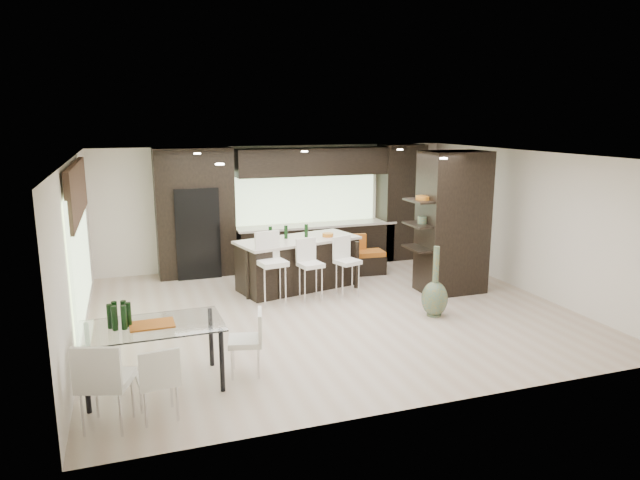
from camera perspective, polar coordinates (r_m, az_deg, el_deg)
name	(u,v)px	position (r m, az deg, el deg)	size (l,w,h in m)	color
ground	(331,311)	(10.01, 1.12, -7.14)	(8.00, 8.00, 0.00)	#C0A893
back_wall	(279,206)	(12.94, -4.17, 3.42)	(8.00, 0.02, 2.70)	white
left_wall	(76,253)	(9.12, -23.20, -1.23)	(0.02, 7.00, 2.70)	white
right_wall	(527,222)	(11.62, 20.04, 1.72)	(0.02, 7.00, 2.70)	white
ceiling	(332,155)	(9.47, 1.19, 8.48)	(8.00, 7.00, 0.02)	white
window_left	(80,250)	(9.31, -22.87, -0.94)	(0.04, 3.20, 1.90)	#B2D199
window_back	(304,196)	(13.04, -1.58, 4.40)	(3.40, 0.04, 1.20)	#B2D199
stone_accent	(77,191)	(9.16, -23.14, 4.56)	(0.08, 3.00, 0.80)	brown
ceiling_spots	(327,155)	(9.70, 0.68, 8.45)	(4.00, 3.00, 0.02)	white
back_cabinetry	(304,207)	(12.76, -1.61, 3.33)	(6.80, 0.68, 2.70)	black
refrigerator	(196,232)	(12.30, -12.27, 0.82)	(0.90, 0.68, 1.90)	black
partition_column	(453,223)	(11.13, 13.12, 1.71)	(1.20, 0.80, 2.70)	black
kitchen_island	(298,263)	(11.24, -2.22, -2.33)	(2.38, 1.02, 0.99)	black
stool_left	(272,276)	(10.26, -4.77, -3.59)	(0.47, 0.47, 1.06)	white
stool_mid	(311,276)	(10.50, -0.94, -3.58)	(0.40, 0.40, 0.92)	white
stool_right	(347,272)	(10.75, 2.76, -3.25)	(0.40, 0.40, 0.91)	white
bench	(355,263)	(12.28, 3.48, -2.29)	(1.29, 0.50, 0.50)	black
floor_vase	(435,282)	(9.80, 11.46, -4.09)	(0.44, 0.44, 1.21)	#4B5A40
dining_table	(154,356)	(7.49, -16.25, -11.11)	(1.70, 0.95, 0.82)	white
chair_near	(158,384)	(6.79, -15.90, -13.67)	(0.43, 0.43, 0.80)	white
chair_far	(107,387)	(6.73, -20.55, -13.58)	(0.51, 0.51, 0.94)	white
chair_end	(245,345)	(7.61, -7.48, -10.41)	(0.43, 0.43, 0.80)	white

